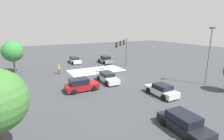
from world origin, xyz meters
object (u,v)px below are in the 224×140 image
object	(u,v)px
car_2	(108,77)
car_1	(184,123)
car_5	(105,60)
pedestrian	(59,68)
street_light_pole_a	(209,51)
car_3	(75,60)
traffic_signal_mast	(123,46)
tree_corner_c	(13,52)
car_4	(81,85)
car_0	(162,90)

from	to	relation	value
car_2	car_1	bearing A→B (deg)	0.74
car_1	car_5	size ratio (longest dim) A/B	1.08
pedestrian	street_light_pole_a	size ratio (longest dim) A/B	0.22
car_2	pedestrian	bearing A→B (deg)	-143.70
car_3	street_light_pole_a	world-z (taller)	street_light_pole_a
car_2	street_light_pole_a	bearing A→B (deg)	59.42
car_3	car_5	size ratio (longest dim) A/B	1.06
car_3	car_2	bearing A→B (deg)	0.66
traffic_signal_mast	tree_corner_c	xyz separation A→B (m)	(18.89, -6.63, -0.60)
street_light_pole_a	car_4	bearing A→B (deg)	-19.94
traffic_signal_mast	car_3	xyz separation A→B (m)	(6.86, -9.85, -3.76)
car_5	street_light_pole_a	distance (m)	21.87
street_light_pole_a	pedestrian	bearing A→B (deg)	-42.37
street_light_pole_a	traffic_signal_mast	bearing A→B (deg)	-68.79
car_2	tree_corner_c	world-z (taller)	tree_corner_c
pedestrian	car_3	bearing A→B (deg)	102.83
car_3	pedestrian	xyz separation A→B (m)	(5.17, 7.90, 0.29)
car_5	car_3	bearing A→B (deg)	61.79
car_3	street_light_pole_a	xyz separation A→B (m)	(-12.29, 23.83, 4.15)
car_1	tree_corner_c	bearing A→B (deg)	-153.41
car_0	car_3	distance (m)	24.23
car_3	tree_corner_c	distance (m)	12.84
traffic_signal_mast	street_light_pole_a	bearing A→B (deg)	66.21
traffic_signal_mast	pedestrian	size ratio (longest dim) A/B	3.41
car_0	street_light_pole_a	xyz separation A→B (m)	(-8.54, -0.11, 4.17)
car_2	car_3	distance (m)	16.10
traffic_signal_mast	car_0	xyz separation A→B (m)	(3.11, 14.09, -3.79)
pedestrian	street_light_pole_a	world-z (taller)	street_light_pole_a
car_2	car_4	size ratio (longest dim) A/B	1.16
traffic_signal_mast	car_2	world-z (taller)	traffic_signal_mast
traffic_signal_mast	car_1	distance (m)	22.04
car_3	car_5	distance (m)	6.99
traffic_signal_mast	street_light_pole_a	xyz separation A→B (m)	(-5.43, 13.98, 0.38)
car_2	tree_corner_c	xyz separation A→B (m)	(12.38, -12.89, 3.14)
car_3	car_4	distance (m)	18.31
car_1	pedestrian	world-z (taller)	pedestrian
street_light_pole_a	tree_corner_c	xyz separation A→B (m)	(24.31, -20.61, -0.98)
car_5	pedestrian	xyz separation A→B (m)	(11.38, 4.69, 0.21)
car_5	tree_corner_c	xyz separation A→B (m)	(18.24, 0.00, 3.08)
car_3	car_4	size ratio (longest dim) A/B	1.04
car_0	car_5	bearing A→B (deg)	-7.47
car_0	car_4	xyz separation A→B (m)	(8.11, -6.15, 0.11)
car_2	tree_corner_c	bearing A→B (deg)	-133.81
traffic_signal_mast	car_4	world-z (taller)	traffic_signal_mast
car_0	car_1	xyz separation A→B (m)	(3.80, 6.50, 0.03)
car_4	pedestrian	distance (m)	9.92
car_5	street_light_pole_a	world-z (taller)	street_light_pole_a
street_light_pole_a	tree_corner_c	bearing A→B (deg)	-40.29
car_3	traffic_signal_mast	bearing A→B (deg)	34.28
car_5	street_light_pole_a	bearing A→B (deg)	-164.44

